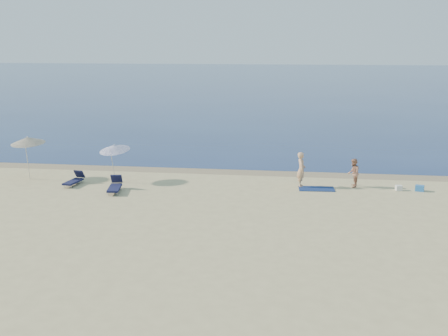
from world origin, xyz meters
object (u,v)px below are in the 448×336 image
Objects in this scene: person_right at (353,173)px; person_left at (301,170)px; blue_cooler at (420,188)px; umbrella_near at (114,148)px.

person_left is at bearing -76.39° from person_right.
person_left is 1.22× the size of person_right.
person_left reaches higher than blue_cooler.
person_right reaches higher than blue_cooler.
person_right is 13.18m from umbrella_near.
person_left is 2.81m from person_right.
person_right is 0.69× the size of umbrella_near.
blue_cooler is at bearing -94.62° from person_left.
person_left is at bearing 23.46° from umbrella_near.
person_right is at bearing 24.66° from umbrella_near.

